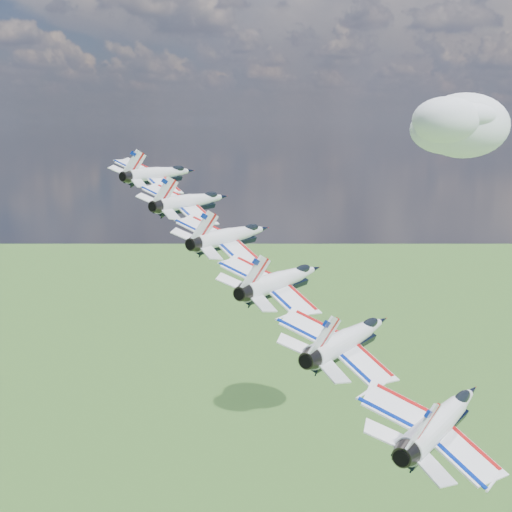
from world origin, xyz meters
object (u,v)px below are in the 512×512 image
at_px(jet_1, 193,201).
at_px(jet_5, 443,418).
at_px(jet_0, 161,173).
at_px(jet_2, 232,235).
at_px(jet_3, 283,279).
at_px(jet_4, 350,338).

xyz_separation_m(jet_1, jet_5, (34.56, -31.09, -10.83)).
height_order(jet_0, jet_5, jet_0).
bearing_deg(jet_0, jet_2, -28.47).
bearing_deg(jet_2, jet_3, -28.47).
bearing_deg(jet_0, jet_5, -28.47).
relative_size(jet_3, jet_5, 1.00).
xyz_separation_m(jet_0, jet_4, (34.56, -31.09, -10.83)).
height_order(jet_1, jet_2, jet_1).
height_order(jet_0, jet_4, jet_0).
xyz_separation_m(jet_2, jet_4, (17.28, -15.55, -5.42)).
relative_size(jet_1, jet_2, 1.00).
height_order(jet_0, jet_2, jet_0).
distance_m(jet_0, jet_1, 11.93).
relative_size(jet_0, jet_2, 1.00).
relative_size(jet_0, jet_5, 1.00).
bearing_deg(jet_5, jet_0, 151.53).
xyz_separation_m(jet_0, jet_5, (43.20, -38.87, -13.54)).
distance_m(jet_1, jet_3, 23.87).
bearing_deg(jet_2, jet_5, -28.47).
xyz_separation_m(jet_3, jet_4, (8.64, -7.77, -2.71)).
distance_m(jet_1, jet_4, 35.80).
bearing_deg(jet_4, jet_5, -28.47).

